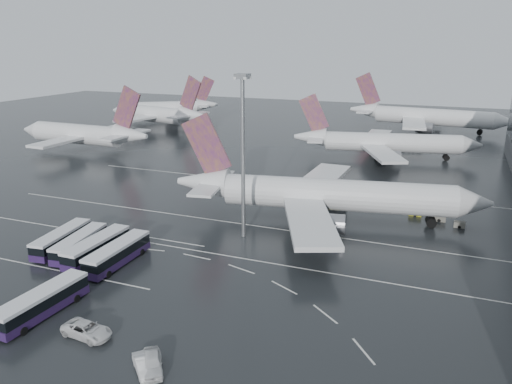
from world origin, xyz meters
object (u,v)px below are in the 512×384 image
at_px(bus_row_near_a, 62,239).
at_px(jet_remote_far, 172,108).
at_px(airliner_gate_b, 382,143).
at_px(gse_cart_belly_b, 439,218).
at_px(airliner_main, 321,195).
at_px(van_curve_b, 152,363).
at_px(van_curve_a, 87,330).
at_px(gse_cart_belly_c, 333,218).
at_px(jet_remote_mid, 158,115).
at_px(gse_cart_belly_e, 416,212).
at_px(floodlight_mast, 243,138).
at_px(gse_cart_belly_d, 460,225).
at_px(bus_row_near_c, 97,247).
at_px(airliner_gate_c, 424,117).
at_px(bus_row_near_b, 79,243).
at_px(jet_remote_west, 85,135).
at_px(bus_row_near_d, 117,253).
at_px(van_curve_c, 144,365).
at_px(bus_row_far_c, 42,302).

bearing_deg(bus_row_near_a, jet_remote_far, 16.99).
relative_size(airliner_gate_b, gse_cart_belly_b, 22.59).
xyz_separation_m(airliner_main, van_curve_b, (-4.45, -50.25, -4.06)).
distance_m(van_curve_a, gse_cart_belly_c, 50.73).
xyz_separation_m(jet_remote_mid, gse_cart_belly_e, (100.72, -67.46, -4.71)).
height_order(airliner_gate_b, floodlight_mast, floodlight_mast).
bearing_deg(jet_remote_far, jet_remote_mid, 77.71).
xyz_separation_m(jet_remote_far, gse_cart_belly_d, (117.67, -96.65, -4.12)).
height_order(airliner_gate_b, bus_row_near_c, airliner_gate_b).
distance_m(bus_row_near_a, gse_cart_belly_d, 69.06).
height_order(van_curve_b, gse_cart_belly_d, van_curve_b).
xyz_separation_m(airliner_gate_b, van_curve_b, (-7.51, -106.77, -3.69)).
relative_size(airliner_gate_c, gse_cart_belly_c, 26.41).
distance_m(airliner_gate_b, bus_row_near_b, 92.55).
xyz_separation_m(van_curve_b, gse_cart_belly_c, (6.82, 50.23, -0.26)).
height_order(jet_remote_west, van_curve_b, jet_remote_west).
height_order(airliner_gate_b, airliner_gate_c, airliner_gate_c).
height_order(bus_row_near_d, floodlight_mast, floodlight_mast).
bearing_deg(airliner_gate_c, jet_remote_mid, -155.00).
relative_size(bus_row_near_a, bus_row_near_c, 0.98).
bearing_deg(van_curve_b, gse_cart_belly_b, 30.60).
bearing_deg(gse_cart_belly_b, gse_cart_belly_c, -157.17).
relative_size(bus_row_near_b, van_curve_b, 2.46).
relative_size(jet_remote_far, bus_row_near_c, 2.88).
bearing_deg(airliner_main, bus_row_near_b, -147.60).
bearing_deg(jet_remote_mid, van_curve_c, 132.66).
height_order(jet_remote_west, bus_row_near_c, jet_remote_west).
relative_size(van_curve_a, gse_cart_belly_e, 2.61).
bearing_deg(van_curve_b, bus_row_far_c, 131.29).
bearing_deg(van_curve_a, jet_remote_far, 32.74).
distance_m(bus_row_far_c, gse_cart_belly_e, 67.93).
distance_m(airliner_gate_b, van_curve_c, 107.65).
height_order(bus_row_near_c, gse_cart_belly_d, bus_row_near_c).
bearing_deg(airliner_gate_b, bus_row_near_a, -126.40).
distance_m(jet_remote_mid, bus_row_near_a, 116.58).
height_order(van_curve_b, van_curve_c, van_curve_b).
bearing_deg(bus_row_far_c, airliner_main, -23.60).
bearing_deg(bus_row_near_a, airliner_main, -57.50).
bearing_deg(van_curve_c, bus_row_far_c, 118.78).
relative_size(airliner_main, van_curve_c, 12.74).
bearing_deg(airliner_gate_b, jet_remote_west, -176.32).
bearing_deg(van_curve_a, gse_cart_belly_b, -27.57).
bearing_deg(van_curve_c, gse_cart_belly_e, 23.94).
distance_m(van_curve_b, gse_cart_belly_b, 63.28).
xyz_separation_m(airliner_main, gse_cart_belly_d, (24.42, 5.52, -4.39)).
bearing_deg(floodlight_mast, airliner_gate_b, 79.15).
bearing_deg(gse_cart_belly_c, bus_row_near_d, -130.23).
bearing_deg(gse_cart_belly_d, bus_row_near_b, -148.14).
relative_size(gse_cart_belly_d, gse_cart_belly_e, 0.83).
xyz_separation_m(jet_remote_west, gse_cart_belly_b, (102.73, -24.63, -4.65)).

